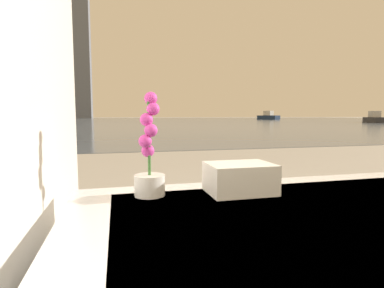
% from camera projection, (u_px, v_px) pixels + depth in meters
% --- Properties ---
extents(potted_orchid, '(0.12, 0.12, 0.41)m').
position_uv_depth(potted_orchid, '(149.00, 161.00, 1.16)').
color(potted_orchid, silver).
rests_on(potted_orchid, bathtub).
extents(towel_stack, '(0.26, 0.20, 0.12)m').
position_uv_depth(towel_stack, '(240.00, 178.00, 1.22)').
color(towel_stack, silver).
rests_on(towel_stack, bathtub).
extents(harbor_water, '(180.00, 110.00, 0.01)m').
position_uv_depth(harbor_water, '(120.00, 120.00, 60.35)').
color(harbor_water, slate).
rests_on(harbor_water, ground_plane).
extents(harbor_boat_1, '(3.51, 5.44, 1.93)m').
position_uv_depth(harbor_boat_1, '(268.00, 116.00, 66.73)').
color(harbor_boat_1, navy).
rests_on(harbor_boat_1, harbor_water).
extents(harbor_boat_2, '(2.77, 4.05, 1.44)m').
position_uv_depth(harbor_boat_2, '(374.00, 119.00, 37.17)').
color(harbor_boat_2, '#2D2D33').
rests_on(harbor_boat_2, harbor_water).
extents(skyline_tower_1, '(6.37, 7.05, 30.79)m').
position_uv_depth(skyline_tower_1, '(27.00, 74.00, 105.42)').
color(skyline_tower_1, slate).
rests_on(skyline_tower_1, ground_plane).
extents(skyline_tower_2, '(13.96, 8.52, 48.68)m').
position_uv_depth(skyline_tower_2, '(70.00, 50.00, 108.11)').
color(skyline_tower_2, slate).
rests_on(skyline_tower_2, ground_plane).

